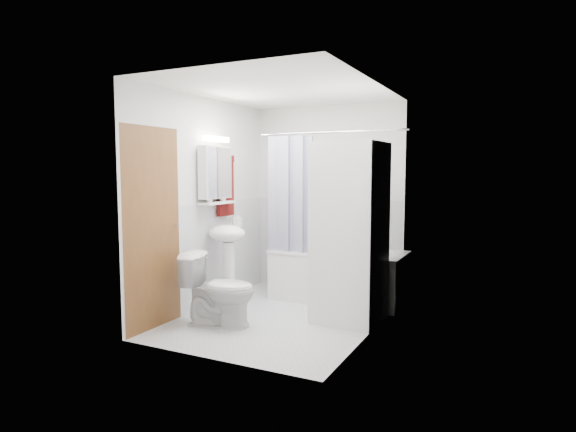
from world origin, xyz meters
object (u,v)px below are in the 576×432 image
at_px(washer_dryer, 350,232).
at_px(toilet, 219,290).
at_px(sink, 227,246).
at_px(bathtub, 339,273).

xyz_separation_m(washer_dryer, toilet, (-1.13, -0.74, -0.57)).
height_order(sink, washer_dryer, washer_dryer).
bearing_deg(sink, toilet, -63.92).
bearing_deg(sink, bathtub, 37.76).
bearing_deg(washer_dryer, sink, -173.21).
distance_m(washer_dryer, toilet, 1.46).
bearing_deg(bathtub, sink, -142.24).
relative_size(bathtub, toilet, 2.14).
bearing_deg(toilet, sink, 12.45).
bearing_deg(washer_dryer, toilet, -144.69).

